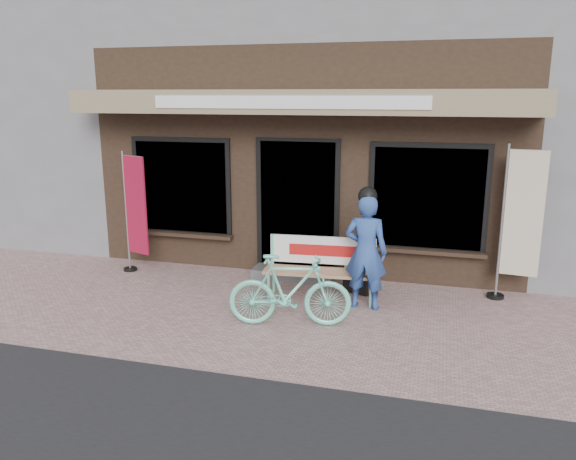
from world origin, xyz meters
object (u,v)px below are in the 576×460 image
(person, at_px, (366,249))
(nobori_cream, at_px, (519,222))
(bench, at_px, (322,263))
(nobori_red, at_px, (135,212))
(bicycle, at_px, (290,290))
(menu_stand, at_px, (356,267))

(person, xyz_separation_m, nobori_cream, (2.00, 0.84, 0.31))
(bench, xyz_separation_m, nobori_red, (-3.14, 0.33, 0.51))
(bicycle, relative_size, nobori_red, 0.78)
(bench, bearing_deg, person, -24.31)
(bench, xyz_separation_m, person, (0.66, -0.23, 0.31))
(nobori_red, height_order, menu_stand, nobori_red)
(bench, distance_m, nobori_red, 3.20)
(nobori_cream, bearing_deg, bicycle, -141.87)
(person, height_order, nobori_red, nobori_red)
(bicycle, height_order, nobori_cream, nobori_cream)
(nobori_red, bearing_deg, nobori_cream, 21.40)
(nobori_cream, distance_m, menu_stand, 2.34)
(bench, xyz_separation_m, bicycle, (-0.17, -1.11, -0.05))
(bench, relative_size, nobori_cream, 0.74)
(person, xyz_separation_m, nobori_red, (-3.80, 0.56, 0.20))
(bench, height_order, person, person)
(bench, bearing_deg, nobori_red, 169.43)
(bicycle, bearing_deg, person, -55.96)
(person, bearing_deg, bench, 163.69)
(person, relative_size, menu_stand, 2.11)
(bench, xyz_separation_m, menu_stand, (0.45, 0.28, -0.11))
(person, bearing_deg, menu_stand, 114.77)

